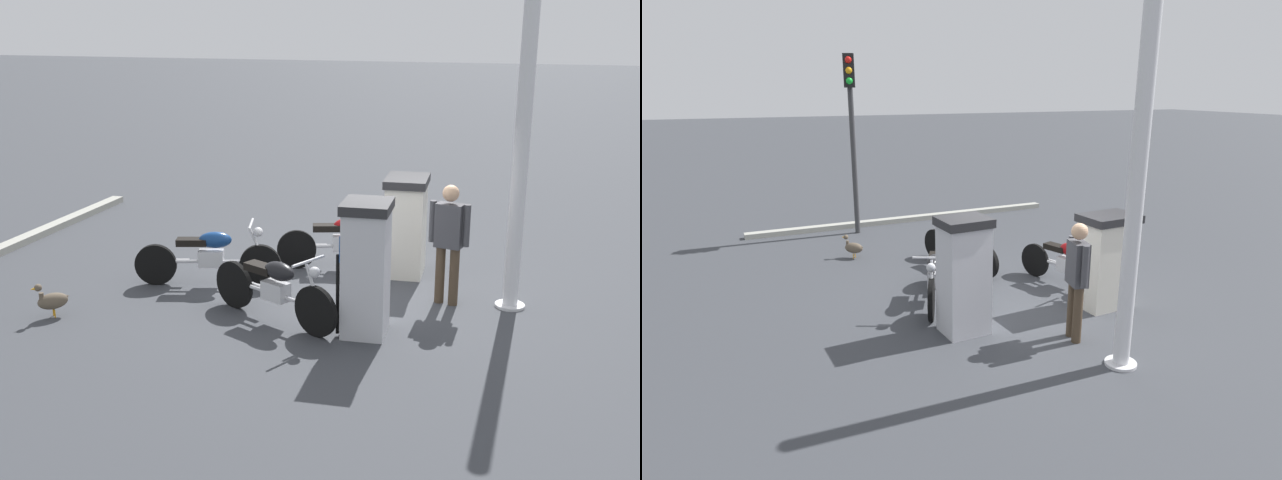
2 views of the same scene
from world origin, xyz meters
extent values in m
plane|color=#383A3F|center=(0.00, 0.00, 0.00)|extent=(120.00, 120.00, 0.00)
cube|color=silver|center=(-0.46, -1.21, 0.69)|extent=(0.63, 0.83, 1.38)
cube|color=#1E478C|center=(-0.16, -1.19, 1.00)|extent=(0.08, 0.55, 0.32)
cube|color=#262628|center=(-0.46, -1.21, 1.44)|extent=(0.69, 0.91, 0.12)
cylinder|color=black|center=(-0.15, -0.95, 0.48)|extent=(0.05, 0.05, 0.90)
cube|color=silver|center=(-0.46, 1.21, 0.78)|extent=(0.58, 0.66, 1.56)
cube|color=#1E478C|center=(-0.18, 1.24, 1.12)|extent=(0.07, 0.44, 0.32)
cube|color=#262628|center=(-0.46, 1.21, 1.62)|extent=(0.63, 0.73, 0.12)
cylinder|color=black|center=(-0.16, 1.43, 0.55)|extent=(0.05, 0.05, 1.02)
cylinder|color=black|center=(-0.12, -1.37, 0.31)|extent=(0.60, 0.25, 0.62)
cylinder|color=black|center=(1.20, -0.92, 0.31)|extent=(0.60, 0.25, 0.62)
cube|color=silver|center=(0.49, -1.16, 0.41)|extent=(0.41, 0.31, 0.24)
cylinder|color=silver|center=(0.54, -1.14, 0.36)|extent=(1.00, 0.38, 0.05)
ellipsoid|color=maroon|center=(0.42, -1.18, 0.69)|extent=(0.53, 0.36, 0.24)
cube|color=black|center=(0.75, -1.07, 0.66)|extent=(0.48, 0.33, 0.10)
cylinder|color=silver|center=(-0.08, -1.35, 0.61)|extent=(0.26, 0.12, 0.57)
cylinder|color=silver|center=(0.00, -1.33, 0.93)|extent=(0.22, 0.54, 0.04)
sphere|color=silver|center=(-0.10, -1.36, 0.81)|extent=(0.18, 0.18, 0.14)
cylinder|color=silver|center=(1.04, -1.10, 0.33)|extent=(0.54, 0.24, 0.07)
cylinder|color=black|center=(0.09, 1.51, 0.33)|extent=(0.62, 0.32, 0.65)
cylinder|color=black|center=(1.44, 0.92, 0.33)|extent=(0.62, 0.32, 0.65)
cube|color=silver|center=(0.72, 1.23, 0.43)|extent=(0.41, 0.33, 0.24)
cylinder|color=silver|center=(0.76, 1.21, 0.38)|extent=(1.03, 0.49, 0.05)
ellipsoid|color=black|center=(0.65, 1.26, 0.71)|extent=(0.53, 0.39, 0.24)
cube|color=black|center=(0.97, 1.12, 0.68)|extent=(0.48, 0.36, 0.10)
cylinder|color=silver|center=(0.13, 1.49, 0.63)|extent=(0.26, 0.14, 0.57)
cylinder|color=silver|center=(0.20, 1.46, 0.95)|extent=(0.26, 0.53, 0.04)
sphere|color=silver|center=(0.11, 1.50, 0.83)|extent=(0.18, 0.18, 0.14)
cylinder|color=silver|center=(1.21, 0.89, 0.35)|extent=(0.53, 0.28, 0.07)
cylinder|color=black|center=(1.45, -0.04, 0.31)|extent=(0.61, 0.26, 0.61)
cylinder|color=black|center=(2.91, 0.42, 0.31)|extent=(0.61, 0.26, 0.61)
cube|color=silver|center=(2.13, 0.18, 0.41)|extent=(0.40, 0.30, 0.24)
cylinder|color=silver|center=(2.18, 0.19, 0.36)|extent=(1.11, 0.39, 0.05)
ellipsoid|color=navy|center=(2.07, 0.16, 0.69)|extent=(0.52, 0.35, 0.24)
cube|color=black|center=(2.39, 0.26, 0.66)|extent=(0.48, 0.32, 0.10)
cylinder|color=silver|center=(1.49, -0.02, 0.61)|extent=(0.26, 0.12, 0.57)
cylinder|color=silver|center=(1.56, 0.00, 0.93)|extent=(0.20, 0.55, 0.04)
sphere|color=silver|center=(1.47, -0.03, 0.81)|extent=(0.18, 0.18, 0.14)
cylinder|color=silver|center=(2.76, 0.25, 0.33)|extent=(0.55, 0.23, 0.07)
cylinder|color=#473828|center=(-1.17, -0.12, 0.40)|extent=(0.15, 0.15, 0.81)
cylinder|color=#473828|center=(-1.36, -0.08, 0.40)|extent=(0.15, 0.15, 0.81)
cube|color=#3F3F44|center=(-1.27, -0.10, 1.11)|extent=(0.39, 0.27, 0.60)
cylinder|color=#3F3F44|center=(-1.03, -0.15, 1.14)|extent=(0.11, 0.11, 0.57)
cylinder|color=#3F3F44|center=(-1.50, -0.06, 1.14)|extent=(0.11, 0.11, 0.57)
sphere|color=tan|center=(-1.27, -0.10, 1.55)|extent=(0.26, 0.26, 0.22)
ellipsoid|color=brown|center=(3.57, 1.95, 0.22)|extent=(0.40, 0.43, 0.22)
cylinder|color=brown|center=(3.65, 2.06, 0.28)|extent=(0.09, 0.09, 0.15)
sphere|color=brown|center=(3.67, 2.08, 0.43)|extent=(0.14, 0.14, 0.10)
cone|color=orange|center=(3.71, 2.13, 0.43)|extent=(0.08, 0.08, 0.04)
cone|color=brown|center=(3.46, 1.82, 0.25)|extent=(0.11, 0.11, 0.08)
cylinder|color=orange|center=(3.54, 1.98, 0.05)|extent=(0.02, 0.02, 0.11)
cylinder|color=orange|center=(3.60, 1.93, 0.05)|extent=(0.02, 0.02, 0.11)
cylinder|color=silver|center=(-2.12, -0.24, 2.16)|extent=(0.20, 0.20, 4.32)
cylinder|color=silver|center=(-2.12, -0.24, 0.02)|extent=(0.40, 0.40, 0.04)
camera|label=1|loc=(-2.58, 9.69, 3.76)|focal=42.40mm
camera|label=2|loc=(-6.94, 3.97, 3.39)|focal=30.05mm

